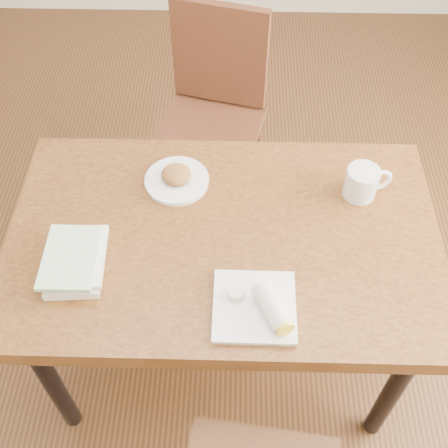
{
  "coord_description": "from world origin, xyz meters",
  "views": [
    {
      "loc": [
        0.03,
        -1.03,
        2.09
      ],
      "look_at": [
        0.0,
        0.0,
        0.8
      ],
      "focal_mm": 45.0,
      "sensor_mm": 36.0,
      "label": 1
    }
  ],
  "objects_px": {
    "plate_scone": "(177,179)",
    "plate_burrito": "(260,307)",
    "chair_far": "(213,106)",
    "coffee_mug": "(363,182)",
    "book_stack": "(75,260)",
    "table": "(224,250)"
  },
  "relations": [
    {
      "from": "chair_far",
      "to": "plate_scone",
      "type": "height_order",
      "value": "chair_far"
    },
    {
      "from": "table",
      "to": "book_stack",
      "type": "relative_size",
      "value": 5.48
    },
    {
      "from": "chair_far",
      "to": "table",
      "type": "bearing_deg",
      "value": -85.36
    },
    {
      "from": "book_stack",
      "to": "plate_scone",
      "type": "bearing_deg",
      "value": 51.62
    },
    {
      "from": "table",
      "to": "coffee_mug",
      "type": "xyz_separation_m",
      "value": [
        0.43,
        0.18,
        0.13
      ]
    },
    {
      "from": "plate_burrito",
      "to": "book_stack",
      "type": "xyz_separation_m",
      "value": [
        -0.53,
        0.13,
        0.01
      ]
    },
    {
      "from": "chair_far",
      "to": "coffee_mug",
      "type": "height_order",
      "value": "chair_far"
    },
    {
      "from": "table",
      "to": "plate_burrito",
      "type": "distance_m",
      "value": 0.3
    },
    {
      "from": "plate_scone",
      "to": "plate_burrito",
      "type": "distance_m",
      "value": 0.54
    },
    {
      "from": "coffee_mug",
      "to": "book_stack",
      "type": "height_order",
      "value": "coffee_mug"
    },
    {
      "from": "plate_burrito",
      "to": "book_stack",
      "type": "distance_m",
      "value": 0.54
    },
    {
      "from": "table",
      "to": "plate_scone",
      "type": "xyz_separation_m",
      "value": [
        -0.16,
        0.21,
        0.1
      ]
    },
    {
      "from": "plate_scone",
      "to": "chair_far",
      "type": "bearing_deg",
      "value": 81.91
    },
    {
      "from": "table",
      "to": "chair_far",
      "type": "distance_m",
      "value": 0.85
    },
    {
      "from": "book_stack",
      "to": "plate_burrito",
      "type": "bearing_deg",
      "value": -14.36
    },
    {
      "from": "plate_scone",
      "to": "plate_burrito",
      "type": "xyz_separation_m",
      "value": [
        0.26,
        -0.47,
        0.0
      ]
    },
    {
      "from": "chair_far",
      "to": "plate_scone",
      "type": "relative_size",
      "value": 4.56
    },
    {
      "from": "table",
      "to": "plate_scone",
      "type": "distance_m",
      "value": 0.28
    },
    {
      "from": "coffee_mug",
      "to": "chair_far",
      "type": "bearing_deg",
      "value": 126.98
    },
    {
      "from": "plate_scone",
      "to": "coffee_mug",
      "type": "height_order",
      "value": "coffee_mug"
    },
    {
      "from": "plate_scone",
      "to": "book_stack",
      "type": "bearing_deg",
      "value": -128.38
    },
    {
      "from": "coffee_mug",
      "to": "book_stack",
      "type": "bearing_deg",
      "value": -160.47
    }
  ]
}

